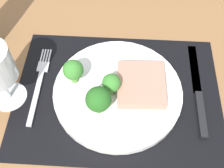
{
  "coord_description": "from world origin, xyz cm",
  "views": [
    {
      "loc": [
        0.64,
        -30.49,
        49.94
      ],
      "look_at": [
        -1.24,
        1.28,
        1.9
      ],
      "focal_mm": 45.24,
      "sensor_mm": 36.0,
      "label": 1
    }
  ],
  "objects": [
    {
      "name": "broccoli_center",
      "position": [
        -3.34,
        -4.83,
        5.79
      ],
      "size": [
        4.82,
        4.82,
        6.41
      ],
      "color": "#5B8942",
      "rests_on": "plate"
    },
    {
      "name": "knife",
      "position": [
        16.58,
        0.53,
        0.6
      ],
      "size": [
        1.8,
        23.0,
        0.8
      ],
      "rotation": [
        0.0,
        0.0,
        0.02
      ],
      "color": "black",
      "rests_on": "placemat"
    },
    {
      "name": "placemat",
      "position": [
        0.0,
        0.0,
        0.15
      ],
      "size": [
        42.15,
        31.2,
        0.3
      ],
      "primitive_type": "cube",
      "color": "black",
      "rests_on": "ground_plane"
    },
    {
      "name": "plate",
      "position": [
        0.0,
        0.0,
        1.1
      ],
      "size": [
        26.15,
        26.15,
        1.6
      ],
      "primitive_type": "cylinder",
      "color": "white",
      "rests_on": "placemat"
    },
    {
      "name": "fork",
      "position": [
        -16.63,
        1.42,
        0.55
      ],
      "size": [
        2.4,
        19.2,
        0.5
      ],
      "rotation": [
        0.0,
        0.0,
        -0.05
      ],
      "color": "silver",
      "rests_on": "placemat"
    },
    {
      "name": "broccoli_back_left",
      "position": [
        -8.9,
        1.82,
        5.25
      ],
      "size": [
        4.11,
        4.11,
        5.57
      ],
      "color": "#5B8942",
      "rests_on": "plate"
    },
    {
      "name": "ground_plane",
      "position": [
        0.0,
        0.0,
        -1.5
      ],
      "size": [
        140.0,
        110.0,
        3.0
      ],
      "primitive_type": "cube",
      "color": "brown"
    },
    {
      "name": "broccoli_near_fork",
      "position": [
        -1.24,
        -0.54,
        4.92
      ],
      "size": [
        3.68,
        3.68,
        4.98
      ],
      "color": "#5B8942",
      "rests_on": "plate"
    },
    {
      "name": "steak",
      "position": [
        4.62,
        0.81,
        2.98
      ],
      "size": [
        9.85,
        10.59,
        2.16
      ],
      "primitive_type": "cube",
      "rotation": [
        0.0,
        0.0,
        0.04
      ],
      "color": "tan",
      "rests_on": "plate"
    }
  ]
}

